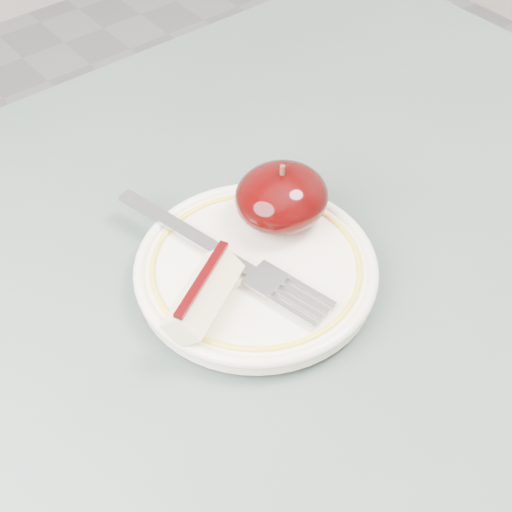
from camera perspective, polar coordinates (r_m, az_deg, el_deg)
table at (r=0.57m, az=7.91°, el=-14.52°), size 0.90×0.90×0.75m
plate at (r=0.53m, az=0.00°, el=-1.03°), size 0.18×0.18×0.02m
apple_half at (r=0.55m, az=2.05°, el=4.75°), size 0.07×0.07×0.05m
apple_wedge at (r=0.49m, az=-4.22°, el=-3.08°), size 0.08×0.06×0.03m
fork at (r=0.53m, az=-2.65°, el=0.16°), size 0.06×0.20×0.00m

